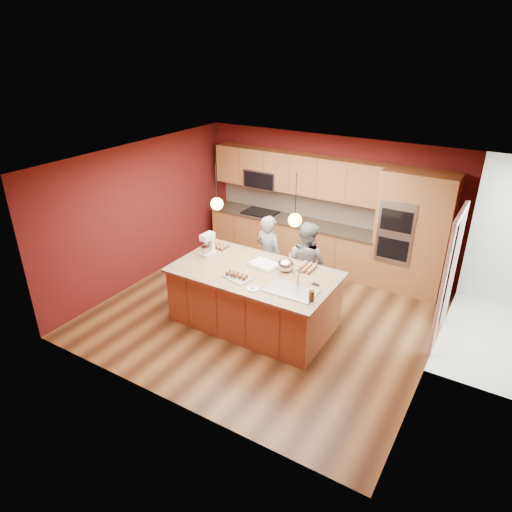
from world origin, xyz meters
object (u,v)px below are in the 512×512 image
Objects in this scene: person_left at (268,256)px; mixing_bowl at (286,265)px; person_right at (306,264)px; stand_mixer at (208,246)px; island at (255,297)px.

person_left reaches higher than mixing_bowl.
person_left is 0.98× the size of person_right.
mixing_bowl is at bearing 145.51° from person_left.
person_left is at bearing 54.86° from stand_mixer.
person_right is 1.75m from stand_mixer.
mixing_bowl is (-0.02, -0.73, 0.29)m from person_right.
person_right is at bearing -169.57° from person_left.
person_left is 1.08m from mixing_bowl.
island is 6.74× the size of stand_mixer.
island is 1.08m from person_left.
island reaches higher than mixing_bowl.
person_left is 0.76m from person_right.
stand_mixer reaches higher than island.
person_right is 6.03× the size of mixing_bowl.
person_right is at bearing 66.27° from island.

